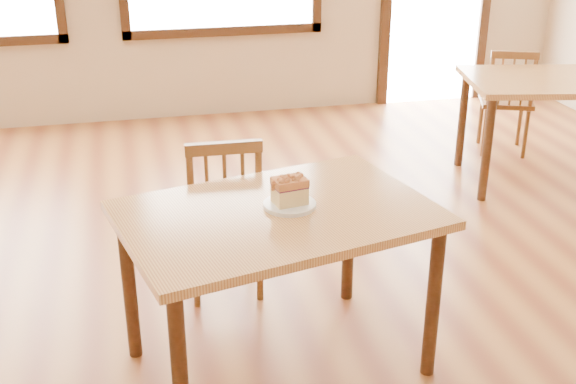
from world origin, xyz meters
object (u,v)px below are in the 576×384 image
Objects in this scene: plate at (290,205)px; cake_slice at (290,189)px; cafe_table_second at (554,93)px; cafe_chair_main at (223,213)px; cafe_chair_second at (507,100)px; cafe_table_main at (278,231)px.

cake_slice reaches higher than plate.
cafe_table_second is 8.60× the size of cake_slice.
cafe_table_second is 2.77m from plate.
cafe_chair_main is 2.91m from cafe_chair_second.
cafe_chair_main is at bearing -146.40° from cafe_table_second.
cafe_chair_second is at bearing 31.32° from cafe_table_main.
cake_slice reaches higher than cafe_chair_second.
cafe_table_main is 0.72m from cafe_chair_main.
cafe_table_main is at bearing -164.03° from cake_slice.
plate is 0.07m from cake_slice.
cafe_table_second is 2.77m from cake_slice.
plate is at bearing -35.87° from cake_slice.
cafe_table_second is at bearing 111.04° from cafe_chair_second.
cafe_table_second is at bearing 22.57° from cafe_table_main.
cafe_table_main is at bearing -154.49° from plate.
cafe_table_second is 1.57× the size of cafe_chair_second.
cafe_table_main is 1.67× the size of cafe_chair_second.
cake_slice is at bearing 12.87° from cafe_table_main.
cafe_chair_second is at bearing 101.23° from cafe_table_second.
cafe_chair_second is at bearing 44.73° from plate.
plate is at bearing 108.27° from cafe_chair_main.
plate is at bearing 12.47° from cafe_table_main.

